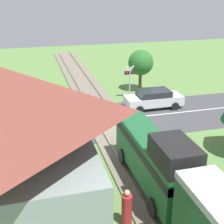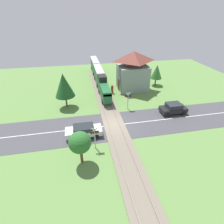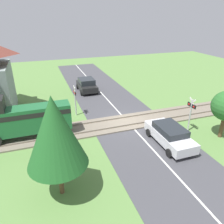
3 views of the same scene
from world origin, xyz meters
name	(u,v)px [view 3 (image 3 of 3)]	position (x,y,z in m)	size (l,w,h in m)	color
ground_plane	(128,122)	(0.00, 0.00, 0.00)	(60.00, 60.00, 0.00)	#5B8442
road_surface	(128,122)	(0.00, 0.00, 0.01)	(48.00, 6.40, 0.02)	#424247
track_bed	(128,122)	(0.00, 0.00, 0.07)	(2.80, 48.00, 0.24)	#756B5B
car_near_crossing	(169,134)	(-4.03, -1.44, 0.76)	(4.32, 1.91, 1.42)	silver
car_far_side	(87,85)	(9.15, 1.44, 0.81)	(3.77, 2.01, 1.55)	black
crossing_signal_west_approach	(191,110)	(-2.93, -3.91, 1.81)	(0.90, 0.18, 2.80)	#B7B7B7
crossing_signal_east_approach	(75,97)	(2.93, 3.91, 1.81)	(0.90, 0.18, 2.80)	#B7B7B7
pedestrian_by_station	(0,124)	(1.74, 10.09, 0.74)	(0.40, 0.40, 1.63)	#B2282D
tree_roadside_hedge	(55,132)	(-6.26, 6.40, 3.63)	(2.94, 2.94, 5.41)	brown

